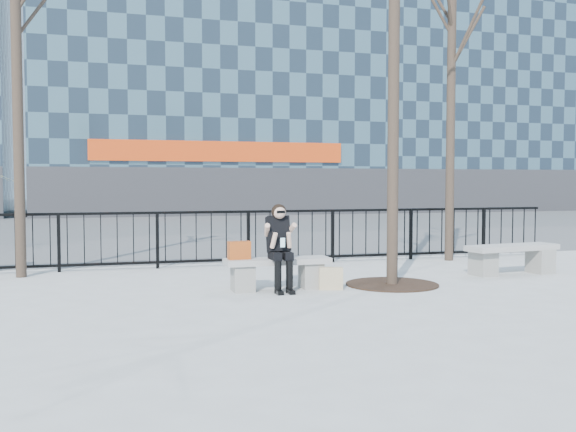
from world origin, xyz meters
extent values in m
plane|color=#9A9995|center=(0.00, 0.00, 0.00)|extent=(120.00, 120.00, 0.00)
cube|color=#474747|center=(0.00, 15.00, 0.00)|extent=(60.00, 23.00, 0.01)
cube|color=black|center=(0.00, 3.00, 1.08)|extent=(14.00, 0.05, 0.05)
cube|color=black|center=(0.00, 3.00, 0.12)|extent=(14.00, 0.05, 0.05)
cube|color=#2D2D30|center=(3.00, 21.96, 1.20)|extent=(18.00, 0.08, 2.40)
cube|color=#B7340C|center=(3.00, 21.90, 3.20)|extent=(12.60, 0.12, 1.00)
cube|color=#486A74|center=(20.00, 27.00, 10.00)|extent=(16.00, 10.00, 20.00)
cube|color=#2D2D30|center=(20.00, 21.96, 1.20)|extent=(16.00, 0.08, 2.40)
cylinder|color=black|center=(1.90, -0.10, 3.75)|extent=(0.18, 0.18, 7.50)
cylinder|color=black|center=(-4.00, 2.50, 3.25)|extent=(0.18, 0.18, 6.50)
cylinder|color=black|center=(4.50, 2.60, 3.50)|extent=(0.18, 0.18, 7.00)
cylinder|color=black|center=(1.90, -0.10, 0.01)|extent=(1.50, 1.50, 0.02)
cube|color=slate|center=(-0.55, 0.00, 0.20)|extent=(0.32, 0.38, 0.40)
cube|color=slate|center=(0.55, 0.00, 0.20)|extent=(0.32, 0.38, 0.40)
cube|color=gray|center=(0.00, 0.00, 0.45)|extent=(1.65, 0.46, 0.09)
cube|color=slate|center=(3.93, 0.44, 0.22)|extent=(0.35, 0.41, 0.44)
cube|color=slate|center=(5.14, 0.44, 0.22)|extent=(0.35, 0.41, 0.44)
cube|color=gray|center=(4.54, 0.44, 0.49)|extent=(1.80, 0.50, 0.10)
cube|color=#A94414|center=(-0.60, 0.02, 0.63)|extent=(0.35, 0.18, 0.28)
cube|color=beige|center=(0.79, -0.24, 0.17)|extent=(0.39, 0.22, 0.35)
camera|label=1|loc=(-2.57, -9.57, 1.67)|focal=40.00mm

